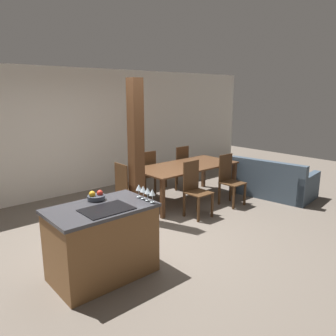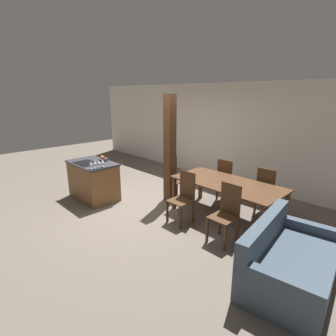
{
  "view_description": "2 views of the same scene",
  "coord_description": "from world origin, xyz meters",
  "px_view_note": "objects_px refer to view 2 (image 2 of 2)",
  "views": [
    {
      "loc": [
        -2.92,
        -3.83,
        2.2
      ],
      "look_at": [
        0.6,
        0.2,
        0.95
      ],
      "focal_mm": 35.0,
      "sensor_mm": 36.0,
      "label": 1
    },
    {
      "loc": [
        4.3,
        -3.38,
        2.43
      ],
      "look_at": [
        0.6,
        0.2,
        0.95
      ],
      "focal_mm": 28.0,
      "sensor_mm": 36.0,
      "label": 2
    }
  ],
  "objects_px": {
    "dining_chair_far_left": "(227,180)",
    "couch": "(289,263)",
    "wine_glass_far": "(99,162)",
    "dining_chair_near_left": "(183,197)",
    "dining_chair_far_right": "(267,191)",
    "wine_glass_middle": "(95,163)",
    "dining_chair_head_end": "(174,177)",
    "dining_table": "(227,186)",
    "wine_glass_near": "(91,163)",
    "fruit_bowl": "(103,159)",
    "kitchen_island": "(93,180)",
    "dining_chair_near_right": "(226,213)",
    "wine_glass_end": "(102,161)",
    "timber_post": "(170,150)"
  },
  "relations": [
    {
      "from": "dining_table",
      "to": "wine_glass_near",
      "type": "bearing_deg",
      "value": -142.67
    },
    {
      "from": "kitchen_island",
      "to": "dining_chair_head_end",
      "type": "relative_size",
      "value": 1.23
    },
    {
      "from": "dining_chair_near_left",
      "to": "dining_chair_head_end",
      "type": "height_order",
      "value": "same"
    },
    {
      "from": "dining_chair_near_left",
      "to": "dining_chair_far_right",
      "type": "xyz_separation_m",
      "value": [
        0.97,
        1.46,
        0.0
      ]
    },
    {
      "from": "fruit_bowl",
      "to": "wine_glass_far",
      "type": "distance_m",
      "value": 0.59
    },
    {
      "from": "fruit_bowl",
      "to": "wine_glass_near",
      "type": "xyz_separation_m",
      "value": [
        0.45,
        -0.55,
        0.08
      ]
    },
    {
      "from": "fruit_bowl",
      "to": "dining_chair_far_right",
      "type": "height_order",
      "value": "fruit_bowl"
    },
    {
      "from": "kitchen_island",
      "to": "dining_table",
      "type": "height_order",
      "value": "kitchen_island"
    },
    {
      "from": "fruit_bowl",
      "to": "wine_glass_far",
      "type": "xyz_separation_m",
      "value": [
        0.45,
        -0.36,
        0.08
      ]
    },
    {
      "from": "wine_glass_near",
      "to": "couch",
      "type": "height_order",
      "value": "wine_glass_near"
    },
    {
      "from": "wine_glass_near",
      "to": "dining_chair_near_right",
      "type": "height_order",
      "value": "wine_glass_near"
    },
    {
      "from": "dining_table",
      "to": "couch",
      "type": "height_order",
      "value": "couch"
    },
    {
      "from": "wine_glass_far",
      "to": "wine_glass_end",
      "type": "relative_size",
      "value": 1.0
    },
    {
      "from": "dining_chair_near_right",
      "to": "couch",
      "type": "bearing_deg",
      "value": -12.67
    },
    {
      "from": "wine_glass_near",
      "to": "dining_table",
      "type": "relative_size",
      "value": 0.08
    },
    {
      "from": "fruit_bowl",
      "to": "dining_chair_head_end",
      "type": "bearing_deg",
      "value": 43.24
    },
    {
      "from": "wine_glass_middle",
      "to": "dining_chair_far_right",
      "type": "height_order",
      "value": "wine_glass_middle"
    },
    {
      "from": "wine_glass_end",
      "to": "dining_table",
      "type": "relative_size",
      "value": 0.08
    },
    {
      "from": "wine_glass_far",
      "to": "wine_glass_end",
      "type": "xyz_separation_m",
      "value": [
        0.0,
        0.09,
        0.0
      ]
    },
    {
      "from": "dining_chair_near_right",
      "to": "couch",
      "type": "height_order",
      "value": "dining_chair_near_right"
    },
    {
      "from": "wine_glass_end",
      "to": "dining_chair_head_end",
      "type": "bearing_deg",
      "value": 61.65
    },
    {
      "from": "wine_glass_end",
      "to": "dining_chair_near_left",
      "type": "relative_size",
      "value": 0.17
    },
    {
      "from": "dining_table",
      "to": "wine_glass_middle",
      "type": "bearing_deg",
      "value": -144.18
    },
    {
      "from": "dining_chair_far_right",
      "to": "wine_glass_near",
      "type": "bearing_deg",
      "value": 41.87
    },
    {
      "from": "fruit_bowl",
      "to": "wine_glass_near",
      "type": "height_order",
      "value": "wine_glass_near"
    },
    {
      "from": "wine_glass_near",
      "to": "wine_glass_middle",
      "type": "xyz_separation_m",
      "value": [
        0.0,
        0.09,
        0.0
      ]
    },
    {
      "from": "fruit_bowl",
      "to": "dining_table",
      "type": "bearing_deg",
      "value": 23.22
    },
    {
      "from": "wine_glass_far",
      "to": "fruit_bowl",
      "type": "bearing_deg",
      "value": 141.24
    },
    {
      "from": "dining_chair_head_end",
      "to": "dining_table",
      "type": "bearing_deg",
      "value": -90.0
    },
    {
      "from": "wine_glass_near",
      "to": "dining_chair_head_end",
      "type": "distance_m",
      "value": 1.93
    },
    {
      "from": "wine_glass_near",
      "to": "wine_glass_middle",
      "type": "distance_m",
      "value": 0.09
    },
    {
      "from": "dining_table",
      "to": "timber_post",
      "type": "height_order",
      "value": "timber_post"
    },
    {
      "from": "dining_table",
      "to": "couch",
      "type": "relative_size",
      "value": 1.23
    },
    {
      "from": "wine_glass_far",
      "to": "dining_chair_head_end",
      "type": "bearing_deg",
      "value": 63.12
    },
    {
      "from": "kitchen_island",
      "to": "fruit_bowl",
      "type": "xyz_separation_m",
      "value": [
        0.08,
        0.24,
        0.49
      ]
    },
    {
      "from": "wine_glass_end",
      "to": "timber_post",
      "type": "height_order",
      "value": "timber_post"
    },
    {
      "from": "kitchen_island",
      "to": "dining_chair_near_left",
      "type": "relative_size",
      "value": 1.23
    },
    {
      "from": "wine_glass_far",
      "to": "dining_chair_near_left",
      "type": "height_order",
      "value": "wine_glass_far"
    },
    {
      "from": "dining_chair_near_right",
      "to": "dining_table",
      "type": "bearing_deg",
      "value": 123.52
    },
    {
      "from": "dining_chair_far_left",
      "to": "couch",
      "type": "height_order",
      "value": "dining_chair_far_left"
    },
    {
      "from": "wine_glass_near",
      "to": "dining_table",
      "type": "bearing_deg",
      "value": 37.33
    },
    {
      "from": "wine_glass_far",
      "to": "couch",
      "type": "bearing_deg",
      "value": 7.66
    },
    {
      "from": "dining_table",
      "to": "dining_chair_near_right",
      "type": "xyz_separation_m",
      "value": [
        0.48,
        -0.73,
        -0.15
      ]
    },
    {
      "from": "dining_table",
      "to": "dining_chair_far_right",
      "type": "bearing_deg",
      "value": 56.48
    },
    {
      "from": "wine_glass_far",
      "to": "timber_post",
      "type": "bearing_deg",
      "value": 57.33
    },
    {
      "from": "dining_table",
      "to": "wine_glass_end",
      "type": "bearing_deg",
      "value": -147.39
    },
    {
      "from": "wine_glass_far",
      "to": "couch",
      "type": "distance_m",
      "value": 3.98
    },
    {
      "from": "timber_post",
      "to": "wine_glass_far",
      "type": "bearing_deg",
      "value": -122.67
    },
    {
      "from": "wine_glass_middle",
      "to": "dining_chair_head_end",
      "type": "xyz_separation_m",
      "value": [
        0.77,
        1.61,
        -0.51
      ]
    },
    {
      "from": "dining_chair_near_left",
      "to": "dining_chair_head_end",
      "type": "bearing_deg",
      "value": 143.08
    }
  ]
}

